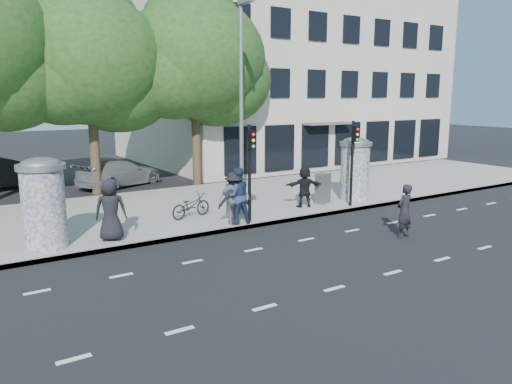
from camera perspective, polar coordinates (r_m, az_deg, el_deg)
ground at (r=15.04m, az=9.09°, el=-6.66°), size 120.00×120.00×0.00m
sidewalk at (r=21.00m, az=-4.63°, el=-1.29°), size 40.00×8.00×0.15m
curb at (r=17.71m, az=1.43°, el=-3.57°), size 40.00×0.10×0.16m
lane_dash_near at (r=13.57m, az=15.35°, el=-8.88°), size 32.00×0.12×0.01m
lane_dash_far at (r=16.06m, az=5.76°, el=-5.43°), size 32.00×0.12×0.01m
ad_column_left at (r=15.61m, az=-23.13°, el=-0.94°), size 1.36×1.36×2.65m
ad_column_right at (r=21.54m, az=11.24°, el=2.80°), size 1.36×1.36×2.65m
traffic_pole_near at (r=17.17m, az=-0.65°, el=3.30°), size 0.22×0.31×3.40m
traffic_pole_far at (r=20.11m, az=11.04°, el=4.23°), size 0.22×0.31×3.40m
street_lamp at (r=20.17m, az=-1.61°, el=11.74°), size 0.25×0.93×8.00m
tree_near_left at (r=24.17m, az=-18.53°, el=14.08°), size 6.80×6.80×8.97m
tree_center at (r=25.55m, az=-7.05°, el=14.91°), size 7.00×7.00×9.30m
building at (r=37.52m, az=2.58°, el=13.20°), size 20.30×15.85×12.00m
ped_a at (r=15.79m, az=-16.28°, el=-1.93°), size 1.11×0.93×1.93m
ped_c at (r=17.14m, az=-2.19°, el=-0.45°), size 1.06×0.88×1.96m
ped_d at (r=17.15m, az=-2.52°, el=-0.70°), size 1.20×0.73×1.81m
ped_e at (r=17.11m, az=-2.45°, el=-0.78°), size 1.19×0.94×1.78m
ped_f at (r=19.86m, az=5.56°, el=0.60°), size 1.60×0.98×1.63m
man_road at (r=16.72m, az=16.61°, el=-2.09°), size 0.68×0.49×1.75m
bicycle at (r=18.26m, az=-7.46°, el=-1.55°), size 0.95×1.77×0.88m
cabinet_left at (r=17.99m, az=-2.29°, el=-1.05°), size 0.64×0.49×1.25m
cabinet_right at (r=20.69m, az=7.64°, el=0.43°), size 0.71×0.61×1.24m
car_mid at (r=27.45m, az=-26.84°, el=1.94°), size 2.75×4.97×1.55m
car_right at (r=26.12m, az=-15.32°, el=2.10°), size 3.62×5.01×1.35m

